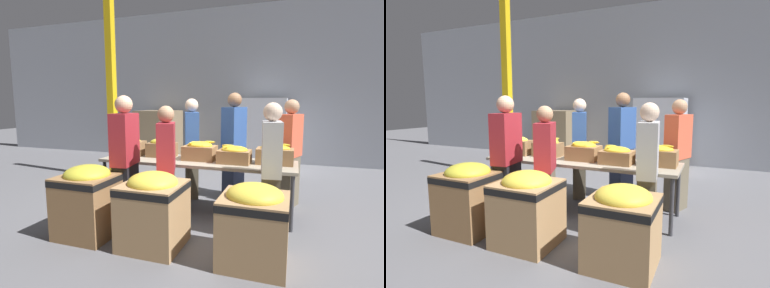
{
  "view_description": "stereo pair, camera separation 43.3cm",
  "coord_description": "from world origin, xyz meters",
  "views": [
    {
      "loc": [
        1.31,
        -3.98,
        1.55
      ],
      "look_at": [
        -0.17,
        0.28,
        0.93
      ],
      "focal_mm": 28.0,
      "sensor_mm": 36.0,
      "label": 1
    },
    {
      "loc": [
        1.71,
        -3.82,
        1.55
      ],
      "look_at": [
        -0.17,
        0.28,
        0.93
      ],
      "focal_mm": 28.0,
      "sensor_mm": 36.0,
      "label": 2
    }
  ],
  "objects": [
    {
      "name": "support_pillar",
      "position": [
        -2.19,
        1.23,
        2.0
      ],
      "size": [
        0.15,
        0.15,
        4.0
      ],
      "color": "yellow",
      "rests_on": "ground_plane"
    },
    {
      "name": "banana_box_1",
      "position": [
        -0.57,
        0.08,
        0.88
      ],
      "size": [
        0.42,
        0.29,
        0.29
      ],
      "color": "olive",
      "rests_on": "sorting_table"
    },
    {
      "name": "banana_box_0",
      "position": [
        -1.1,
        0.03,
        0.88
      ],
      "size": [
        0.45,
        0.29,
        0.29
      ],
      "color": "olive",
      "rests_on": "sorting_table"
    },
    {
      "name": "volunteer_5",
      "position": [
        1.25,
        0.62,
        0.79
      ],
      "size": [
        0.35,
        0.48,
        1.6
      ],
      "rotation": [
        0.0,
        0.0,
        -1.94
      ],
      "color": "#6B604C",
      "rests_on": "ground_plane"
    },
    {
      "name": "wall_back",
      "position": [
        0.0,
        3.98,
        2.0
      ],
      "size": [
        16.0,
        0.08,
        4.0
      ],
      "color": "#9399A3",
      "rests_on": "ground_plane"
    },
    {
      "name": "pallet_stack_1",
      "position": [
        -2.15,
        3.3,
        0.66
      ],
      "size": [
        1.09,
        1.09,
        1.34
      ],
      "color": "olive",
      "rests_on": "ground_plane"
    },
    {
      "name": "volunteer_3",
      "position": [
        -0.69,
        -0.76,
        0.81
      ],
      "size": [
        0.27,
        0.46,
        1.64
      ],
      "rotation": [
        0.0,
        0.0,
        1.7
      ],
      "color": "black",
      "rests_on": "ground_plane"
    },
    {
      "name": "donation_bin_2",
      "position": [
        0.97,
        -1.19,
        0.42
      ],
      "size": [
        0.64,
        0.64,
        0.79
      ],
      "color": "tan",
      "rests_on": "ground_plane"
    },
    {
      "name": "donation_bin_0",
      "position": [
        -0.93,
        -1.19,
        0.44
      ],
      "size": [
        0.62,
        0.62,
        0.84
      ],
      "color": "olive",
      "rests_on": "ground_plane"
    },
    {
      "name": "volunteer_0",
      "position": [
        0.38,
        0.79,
        0.85
      ],
      "size": [
        0.35,
        0.5,
        1.71
      ],
      "rotation": [
        0.0,
        0.0,
        -1.86
      ],
      "color": "#2D3856",
      "rests_on": "ground_plane"
    },
    {
      "name": "volunteer_1",
      "position": [
        1.07,
        -0.58,
        0.77
      ],
      "size": [
        0.26,
        0.44,
        1.55
      ],
      "rotation": [
        0.0,
        0.0,
        1.69
      ],
      "color": "#6B604C",
      "rests_on": "ground_plane"
    },
    {
      "name": "donation_bin_1",
      "position": [
        -0.1,
        -1.19,
        0.43
      ],
      "size": [
        0.64,
        0.64,
        0.82
      ],
      "color": "tan",
      "rests_on": "ground_plane"
    },
    {
      "name": "banana_box_2",
      "position": [
        0.04,
        0.03,
        0.87
      ],
      "size": [
        0.45,
        0.34,
        0.27
      ],
      "color": "olive",
      "rests_on": "sorting_table"
    },
    {
      "name": "volunteer_2",
      "position": [
        -0.28,
        0.59,
        0.8
      ],
      "size": [
        0.36,
        0.48,
        1.62
      ],
      "rotation": [
        0.0,
        0.0,
        -1.19
      ],
      "color": "#6B604C",
      "rests_on": "ground_plane"
    },
    {
      "name": "banana_box_3",
      "position": [
        0.55,
        -0.04,
        0.86
      ],
      "size": [
        0.43,
        0.33,
        0.25
      ],
      "color": "olive",
      "rests_on": "sorting_table"
    },
    {
      "name": "sorting_table",
      "position": [
        0.0,
        0.0,
        0.69
      ],
      "size": [
        2.74,
        0.79,
        0.74
      ],
      "color": "#9E937F",
      "rests_on": "ground_plane"
    },
    {
      "name": "banana_box_4",
      "position": [
        1.07,
        0.08,
        0.87
      ],
      "size": [
        0.48,
        0.3,
        0.28
      ],
      "color": "olive",
      "rests_on": "sorting_table"
    },
    {
      "name": "volunteer_4",
      "position": [
        -0.16,
        -0.7,
        0.75
      ],
      "size": [
        0.33,
        0.45,
        1.51
      ],
      "rotation": [
        0.0,
        0.0,
        1.91
      ],
      "color": "#6B604C",
      "rests_on": "ground_plane"
    },
    {
      "name": "pallet_stack_0",
      "position": [
        0.59,
        3.19,
        0.82
      ],
      "size": [
        1.15,
        1.15,
        1.65
      ],
      "color": "olive",
      "rests_on": "ground_plane"
    },
    {
      "name": "ground_plane",
      "position": [
        0.0,
        0.0,
        0.0
      ],
      "size": [
        30.0,
        30.0,
        0.0
      ],
      "primitive_type": "plane",
      "color": "slate"
    }
  ]
}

